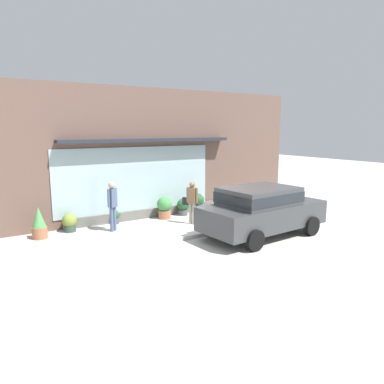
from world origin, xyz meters
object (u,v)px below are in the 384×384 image
at_px(potted_plant_window_right, 116,216).
at_px(potted_plant_by_entrance, 198,202).
at_px(pedestrian_passerby, 112,203).
at_px(potted_plant_near_hydrant, 164,207).
at_px(potted_plant_doorstep, 183,206).
at_px(fire_hydrant, 218,213).
at_px(parked_car_dark_gray, 261,208).
at_px(potted_plant_trailing_edge, 39,224).
at_px(pedestrian_with_handbag, 192,200).
at_px(potted_plant_window_left, 69,222).

relative_size(potted_plant_window_right, potted_plant_by_entrance, 0.64).
height_order(pedestrian_passerby, potted_plant_near_hydrant, pedestrian_passerby).
distance_m(pedestrian_passerby, potted_plant_near_hydrant, 2.43).
distance_m(potted_plant_doorstep, potted_plant_by_entrance, 0.87).
distance_m(potted_plant_near_hydrant, potted_plant_doorstep, 0.91).
bearing_deg(fire_hydrant, potted_plant_doorstep, 101.91).
xyz_separation_m(potted_plant_window_right, potted_plant_by_entrance, (3.63, -0.01, 0.16)).
xyz_separation_m(parked_car_dark_gray, potted_plant_trailing_edge, (-6.15, 3.57, -0.43)).
relative_size(pedestrian_with_handbag, potted_plant_near_hydrant, 1.82).
xyz_separation_m(pedestrian_passerby, parked_car_dark_gray, (3.86, -3.13, -0.08)).
relative_size(potted_plant_window_right, potted_plant_trailing_edge, 0.48).
bearing_deg(potted_plant_by_entrance, pedestrian_passerby, -167.78).
bearing_deg(pedestrian_with_handbag, potted_plant_window_left, 40.51).
height_order(fire_hydrant, potted_plant_by_entrance, fire_hydrant).
bearing_deg(potted_plant_near_hydrant, potted_plant_trailing_edge, -178.02).
relative_size(fire_hydrant, potted_plant_near_hydrant, 0.97).
xyz_separation_m(pedestrian_passerby, potted_plant_window_left, (-1.29, 0.71, -0.66)).
distance_m(potted_plant_near_hydrant, potted_plant_by_entrance, 1.77).
height_order(potted_plant_window_right, potted_plant_doorstep, potted_plant_doorstep).
distance_m(potted_plant_trailing_edge, potted_plant_by_entrance, 6.35).
height_order(pedestrian_with_handbag, pedestrian_passerby, pedestrian_passerby).
height_order(parked_car_dark_gray, potted_plant_doorstep, parked_car_dark_gray).
distance_m(pedestrian_with_handbag, potted_plant_trailing_edge, 5.18).
bearing_deg(potted_plant_doorstep, potted_plant_window_right, 176.09).
distance_m(potted_plant_window_right, potted_plant_near_hydrant, 1.91).
bearing_deg(fire_hydrant, pedestrian_with_handbag, 148.74).
height_order(pedestrian_with_handbag, potted_plant_window_left, pedestrian_with_handbag).
height_order(potted_plant_near_hydrant, potted_plant_by_entrance, potted_plant_near_hydrant).
xyz_separation_m(fire_hydrant, potted_plant_doorstep, (-0.39, 1.83, -0.05)).
distance_m(pedestrian_with_handbag, potted_plant_doorstep, 1.50).
bearing_deg(fire_hydrant, potted_plant_window_left, 159.25).
distance_m(parked_car_dark_gray, potted_plant_by_entrance, 4.04).
bearing_deg(pedestrian_passerby, parked_car_dark_gray, 112.70).
bearing_deg(potted_plant_doorstep, fire_hydrant, -78.09).
xyz_separation_m(potted_plant_window_right, potted_plant_doorstep, (2.78, -0.19, 0.10)).
distance_m(parked_car_dark_gray, potted_plant_window_left, 6.45).
height_order(parked_car_dark_gray, potted_plant_by_entrance, parked_car_dark_gray).
relative_size(parked_car_dark_gray, potted_plant_by_entrance, 5.60).
height_order(fire_hydrant, potted_plant_trailing_edge, potted_plant_trailing_edge).
distance_m(fire_hydrant, pedestrian_passerby, 3.80).
xyz_separation_m(fire_hydrant, potted_plant_trailing_edge, (-5.87, 1.57, 0.07)).
relative_size(potted_plant_near_hydrant, potted_plant_doorstep, 1.27).
xyz_separation_m(pedestrian_passerby, potted_plant_doorstep, (3.20, 0.69, -0.62)).
bearing_deg(potted_plant_window_right, potted_plant_doorstep, -3.91).
distance_m(pedestrian_passerby, potted_plant_doorstep, 3.33).
bearing_deg(potted_plant_window_right, pedestrian_with_handbag, -32.95).
bearing_deg(potted_plant_trailing_edge, potted_plant_by_entrance, 3.95).
distance_m(parked_car_dark_gray, potted_plant_doorstep, 3.92).
xyz_separation_m(pedestrian_passerby, potted_plant_near_hydrant, (2.30, 0.60, -0.53)).
bearing_deg(parked_car_dark_gray, potted_plant_near_hydrant, 108.91).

